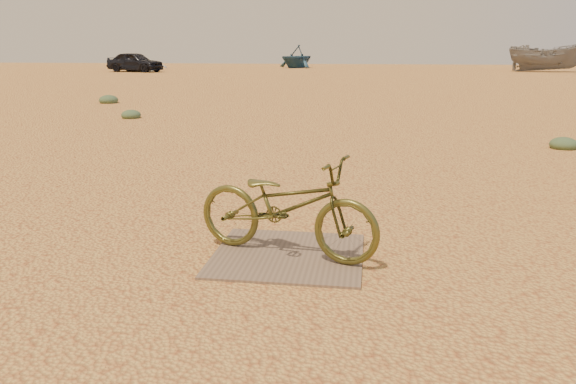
# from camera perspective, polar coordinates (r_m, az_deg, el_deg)

# --- Properties ---
(ground) EXTENTS (120.00, 120.00, 0.00)m
(ground) POSITION_cam_1_polar(r_m,az_deg,el_deg) (4.70, 0.88, -8.46)
(ground) COLOR #E0B057
(ground) RESTS_ON ground
(plywood_board) EXTENTS (1.34, 1.28, 0.02)m
(plywood_board) POSITION_cam_1_polar(r_m,az_deg,el_deg) (5.10, 0.00, -6.42)
(plywood_board) COLOR brown
(plywood_board) RESTS_ON ground
(bicycle) EXTENTS (1.82, 1.06, 0.91)m
(bicycle) POSITION_cam_1_polar(r_m,az_deg,el_deg) (4.95, -0.17, -1.40)
(bicycle) COLOR #4D4C1F
(bicycle) RESTS_ON plywood_board
(car) EXTENTS (4.64, 2.73, 1.48)m
(car) POSITION_cam_1_polar(r_m,az_deg,el_deg) (45.21, -15.29, 12.63)
(car) COLOR black
(car) RESTS_ON ground
(boat_near_left) EXTENTS (3.88, 5.01, 0.96)m
(boat_near_left) POSITION_cam_1_polar(r_m,az_deg,el_deg) (47.01, -14.58, 12.41)
(boat_near_left) COLOR white
(boat_near_left) RESTS_ON ground
(boat_far_left) EXTENTS (4.93, 5.08, 2.04)m
(boat_far_left) POSITION_cam_1_polar(r_m,az_deg,el_deg) (51.92, 0.89, 13.61)
(boat_far_left) COLOR navy
(boat_far_left) RESTS_ON ground
(boat_mid_right) EXTENTS (5.71, 2.71, 2.13)m
(boat_mid_right) POSITION_cam_1_polar(r_m,az_deg,el_deg) (47.85, 24.81, 12.30)
(boat_mid_right) COLOR slate
(boat_mid_right) RESTS_ON ground
(kale_a) EXTENTS (0.52, 0.52, 0.28)m
(kale_a) POSITION_cam_1_polar(r_m,az_deg,el_deg) (15.63, -15.64, 7.25)
(kale_a) COLOR #516A47
(kale_a) RESTS_ON ground
(kale_b) EXTENTS (0.50, 0.50, 0.27)m
(kale_b) POSITION_cam_1_polar(r_m,az_deg,el_deg) (11.68, 26.16, 3.99)
(kale_b) COLOR #516A47
(kale_b) RESTS_ON ground
(kale_c) EXTENTS (0.63, 0.63, 0.35)m
(kale_c) POSITION_cam_1_polar(r_m,az_deg,el_deg) (20.11, -17.74, 8.61)
(kale_c) COLOR #516A47
(kale_c) RESTS_ON ground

